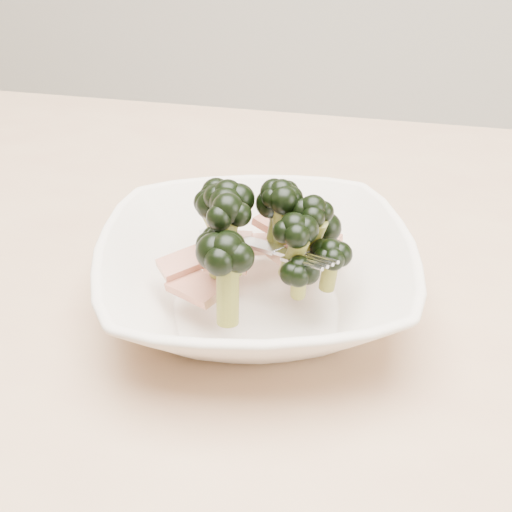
# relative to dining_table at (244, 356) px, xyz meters

# --- Properties ---
(dining_table) EXTENTS (1.20, 0.80, 0.75)m
(dining_table) POSITION_rel_dining_table_xyz_m (0.00, 0.00, 0.00)
(dining_table) COLOR tan
(dining_table) RESTS_ON ground
(broccoli_dish) EXTENTS (0.31, 0.31, 0.12)m
(broccoli_dish) POSITION_rel_dining_table_xyz_m (0.02, -0.05, 0.14)
(broccoli_dish) COLOR beige
(broccoli_dish) RESTS_ON dining_table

